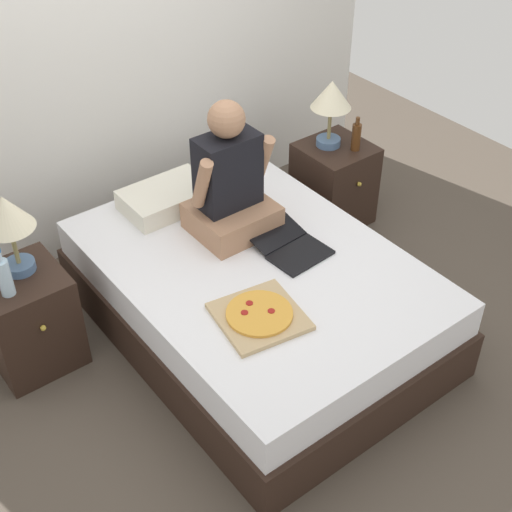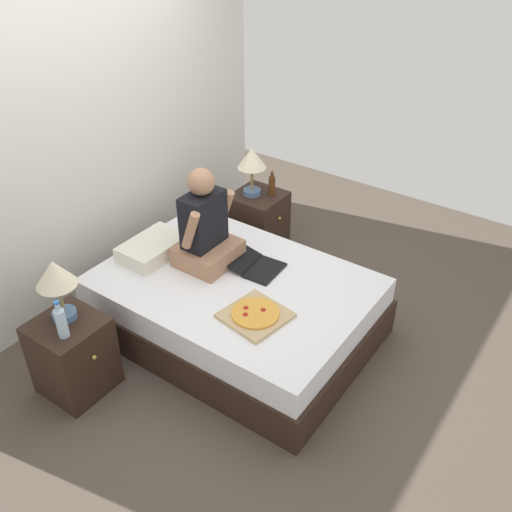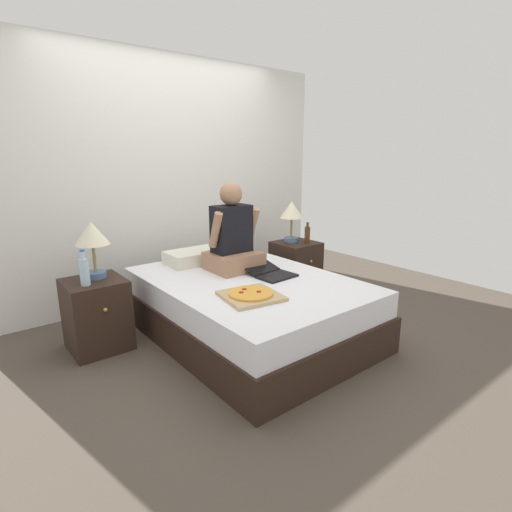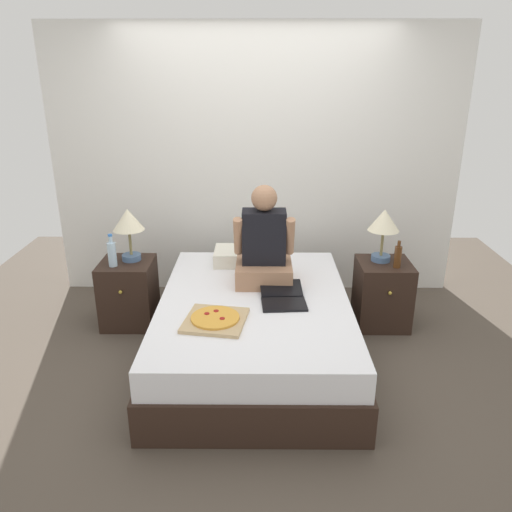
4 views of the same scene
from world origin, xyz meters
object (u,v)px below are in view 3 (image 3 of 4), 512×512
object	(u,v)px
bed	(249,307)
nightstand_right	(295,267)
beer_bottle	(307,234)
nightstand_left	(97,314)
lamp_on_left_nightstand	(92,237)
laptop	(271,273)
person_seated	(233,238)
pizza_box	(251,295)
water_bottle	(84,271)
lamp_on_right_nightstand	(292,213)

from	to	relation	value
bed	nightstand_right	bearing A→B (deg)	26.90
beer_bottle	nightstand_left	bearing A→B (deg)	177.47
bed	lamp_on_left_nightstand	xyz separation A→B (m)	(-1.06, 0.61, 0.65)
lamp_on_left_nightstand	laptop	world-z (taller)	lamp_on_left_nightstand
nightstand_right	person_seated	bearing A→B (deg)	-167.17
beer_bottle	pizza_box	bearing A→B (deg)	-149.91
lamp_on_left_nightstand	bed	bearing A→B (deg)	-29.85
nightstand_left	pizza_box	distance (m)	1.27
lamp_on_left_nightstand	water_bottle	distance (m)	0.28
bed	lamp_on_right_nightstand	xyz separation A→B (m)	(1.07, 0.61, 0.65)
nightstand_right	lamp_on_right_nightstand	bearing A→B (deg)	120.93
water_bottle	person_seated	xyz separation A→B (m)	(1.25, -0.14, 0.11)
bed	laptop	bearing A→B (deg)	-13.55
beer_bottle	lamp_on_right_nightstand	bearing A→B (deg)	123.69
lamp_on_left_nightstand	lamp_on_right_nightstand	size ratio (longest dim) A/B	1.00
water_bottle	laptop	size ratio (longest dim) A/B	0.63
lamp_on_right_nightstand	pizza_box	bearing A→B (deg)	-143.64
nightstand_right	laptop	xyz separation A→B (m)	(-0.89, -0.61, 0.24)
water_bottle	lamp_on_right_nightstand	size ratio (longest dim) A/B	0.61
laptop	person_seated	bearing A→B (deg)	110.44
nightstand_left	nightstand_right	bearing A→B (deg)	0.00
pizza_box	laptop	bearing A→B (deg)	34.22
pizza_box	lamp_on_left_nightstand	bearing A→B (deg)	129.14
bed	lamp_on_left_nightstand	size ratio (longest dim) A/B	4.48
nightstand_left	bed	bearing A→B (deg)	-26.90
nightstand_left	lamp_on_left_nightstand	world-z (taller)	lamp_on_left_nightstand
nightstand_left	person_seated	world-z (taller)	person_seated
water_bottle	nightstand_left	bearing A→B (deg)	48.35
lamp_on_left_nightstand	pizza_box	size ratio (longest dim) A/B	0.98
lamp_on_right_nightstand	laptop	xyz separation A→B (m)	(-0.86, -0.66, -0.37)
water_bottle	beer_bottle	size ratio (longest dim) A/B	1.20
beer_bottle	nightstand_right	bearing A→B (deg)	125.01
water_bottle	nightstand_right	bearing A→B (deg)	2.27
bed	nightstand_right	xyz separation A→B (m)	(1.10, 0.56, 0.04)
lamp_on_right_nightstand	beer_bottle	world-z (taller)	lamp_on_right_nightstand
water_bottle	lamp_on_left_nightstand	bearing A→B (deg)	49.40
lamp_on_right_nightstand	bed	bearing A→B (deg)	-150.39
nightstand_left	lamp_on_right_nightstand	xyz separation A→B (m)	(2.16, 0.05, 0.61)
nightstand_right	pizza_box	xyz separation A→B (m)	(-1.36, -0.93, 0.24)
bed	laptop	world-z (taller)	laptop
lamp_on_left_nightstand	lamp_on_right_nightstand	xyz separation A→B (m)	(2.12, 0.00, 0.00)
nightstand_left	pizza_box	bearing A→B (deg)	-47.99
bed	person_seated	size ratio (longest dim) A/B	2.59
lamp_on_left_nightstand	beer_bottle	distance (m)	2.24
water_bottle	nightstand_right	distance (m)	2.31
water_bottle	nightstand_right	size ratio (longest dim) A/B	0.48
bed	water_bottle	bearing A→B (deg)	158.38
nightstand_left	laptop	world-z (taller)	laptop
person_seated	laptop	world-z (taller)	person_seated
beer_bottle	laptop	xyz separation A→B (m)	(-0.96, -0.51, -0.14)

